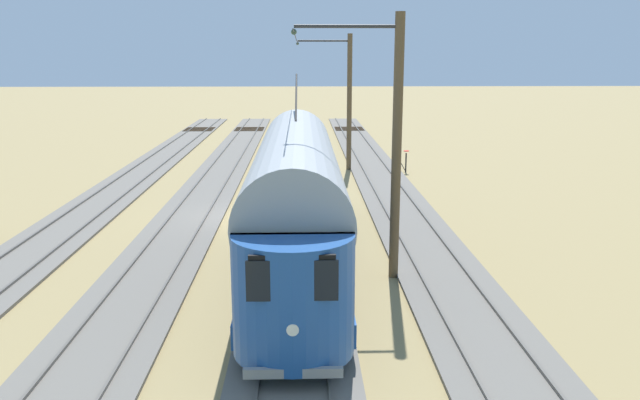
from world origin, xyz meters
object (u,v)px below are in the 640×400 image
(vintage_streetcar, at_px, (296,193))
(catenary_pole_foreground, at_px, (348,100))
(catenary_pole_mid_near, at_px, (394,144))
(switch_stand, at_px, (406,160))

(vintage_streetcar, xyz_separation_m, catenary_pole_foreground, (-2.84, -16.66, 1.76))
(catenary_pole_foreground, bearing_deg, catenary_pole_mid_near, 90.00)
(vintage_streetcar, xyz_separation_m, switch_stand, (-6.09, -15.68, -1.56))
(catenary_pole_foreground, relative_size, catenary_pole_mid_near, 1.00)
(catenary_pole_foreground, xyz_separation_m, catenary_pole_mid_near, (0.00, 18.15, 0.00))
(vintage_streetcar, distance_m, catenary_pole_mid_near, 3.66)
(vintage_streetcar, bearing_deg, catenary_pole_foreground, -99.67)
(catenary_pole_foreground, height_order, switch_stand, catenary_pole_foreground)
(catenary_pole_foreground, relative_size, switch_stand, 6.22)
(vintage_streetcar, relative_size, switch_stand, 13.53)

